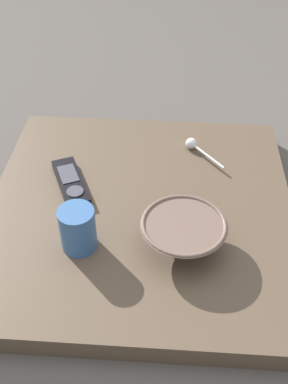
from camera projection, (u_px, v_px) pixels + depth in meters
ground_plane at (140, 221)px, 1.03m from camera, size 6.00×6.00×0.00m
table at (140, 213)px, 1.02m from camera, size 0.67×0.66×0.05m
cereal_bowl at (183, 233)px, 0.89m from camera, size 0.17×0.17×0.06m
coffee_mug at (78, 229)px, 0.88m from camera, size 0.07×0.07×0.09m
teaspoon at (194, 145)px, 1.14m from camera, size 0.11×0.09×0.03m
tv_remote_near at (71, 183)px, 1.04m from camera, size 0.17×0.12×0.02m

